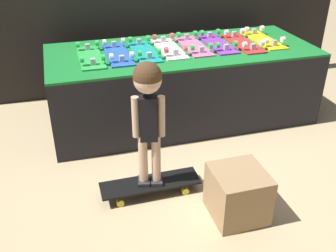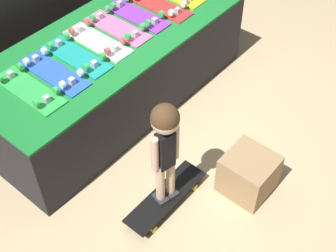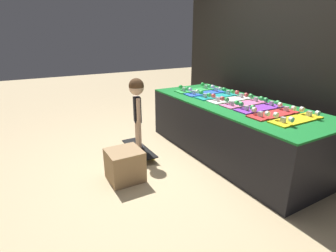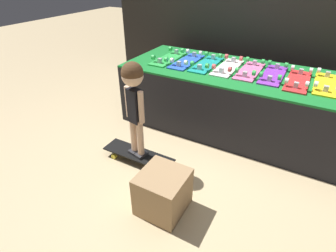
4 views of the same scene
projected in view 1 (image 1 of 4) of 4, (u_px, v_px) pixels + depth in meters
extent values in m
plane|color=tan|center=(206.00, 153.00, 3.31)|extent=(16.00, 16.00, 0.00)
cube|color=black|center=(181.00, 85.00, 3.72)|extent=(2.42, 0.99, 0.67)
cube|color=#19752D|center=(182.00, 50.00, 3.56)|extent=(2.42, 0.99, 0.02)
cube|color=green|center=(90.00, 58.00, 3.33)|extent=(0.20, 0.60, 0.01)
cube|color=#B7B7BC|center=(88.00, 47.00, 3.48)|extent=(0.04, 0.04, 0.05)
cylinder|color=green|center=(97.00, 43.00, 3.49)|extent=(0.03, 0.05, 0.05)
cylinder|color=green|center=(78.00, 45.00, 3.45)|extent=(0.03, 0.05, 0.05)
cube|color=#B7B7BC|center=(93.00, 62.00, 3.15)|extent=(0.04, 0.04, 0.05)
cylinder|color=green|center=(103.00, 58.00, 3.15)|extent=(0.03, 0.05, 0.05)
cylinder|color=green|center=(82.00, 60.00, 3.11)|extent=(0.03, 0.05, 0.05)
cube|color=blue|center=(118.00, 55.00, 3.39)|extent=(0.20, 0.60, 0.01)
cube|color=#B7B7BC|center=(114.00, 44.00, 3.54)|extent=(0.04, 0.04, 0.05)
cylinder|color=white|center=(123.00, 41.00, 3.55)|extent=(0.03, 0.05, 0.05)
cylinder|color=white|center=(104.00, 42.00, 3.51)|extent=(0.03, 0.05, 0.05)
cube|color=#B7B7BC|center=(122.00, 59.00, 3.21)|extent=(0.04, 0.04, 0.05)
cylinder|color=white|center=(132.00, 55.00, 3.22)|extent=(0.03, 0.05, 0.05)
cylinder|color=white|center=(111.00, 57.00, 3.18)|extent=(0.03, 0.05, 0.05)
cube|color=teal|center=(144.00, 52.00, 3.46)|extent=(0.20, 0.60, 0.01)
cube|color=#B7B7BC|center=(139.00, 42.00, 3.61)|extent=(0.04, 0.04, 0.05)
cylinder|color=green|center=(148.00, 38.00, 3.62)|extent=(0.03, 0.05, 0.05)
cylinder|color=green|center=(130.00, 40.00, 3.58)|extent=(0.03, 0.05, 0.05)
cube|color=#B7B7BC|center=(149.00, 55.00, 3.28)|extent=(0.04, 0.04, 0.05)
cylinder|color=green|center=(159.00, 52.00, 3.29)|extent=(0.03, 0.05, 0.05)
cylinder|color=green|center=(139.00, 53.00, 3.25)|extent=(0.03, 0.05, 0.05)
cube|color=white|center=(169.00, 49.00, 3.53)|extent=(0.20, 0.60, 0.01)
cube|color=#B7B7BC|center=(163.00, 39.00, 3.68)|extent=(0.04, 0.04, 0.05)
cylinder|color=#D84C4C|center=(172.00, 36.00, 3.69)|extent=(0.03, 0.05, 0.05)
cylinder|color=#D84C4C|center=(155.00, 37.00, 3.65)|extent=(0.03, 0.05, 0.05)
cube|color=#B7B7BC|center=(176.00, 52.00, 3.35)|extent=(0.04, 0.04, 0.05)
cylinder|color=#D84C4C|center=(185.00, 49.00, 3.36)|extent=(0.03, 0.05, 0.05)
cylinder|color=#D84C4C|center=(166.00, 50.00, 3.31)|extent=(0.03, 0.05, 0.05)
cube|color=pink|center=(194.00, 46.00, 3.60)|extent=(0.20, 0.60, 0.01)
cube|color=#B7B7BC|center=(187.00, 37.00, 3.75)|extent=(0.04, 0.04, 0.05)
cylinder|color=green|center=(195.00, 33.00, 3.76)|extent=(0.03, 0.05, 0.05)
cylinder|color=green|center=(178.00, 35.00, 3.72)|extent=(0.03, 0.05, 0.05)
cube|color=#B7B7BC|center=(201.00, 49.00, 3.41)|extent=(0.04, 0.04, 0.05)
cylinder|color=green|center=(210.00, 46.00, 3.42)|extent=(0.03, 0.05, 0.05)
cylinder|color=green|center=(192.00, 47.00, 3.38)|extent=(0.03, 0.05, 0.05)
cube|color=purple|center=(217.00, 44.00, 3.65)|extent=(0.20, 0.60, 0.01)
cube|color=#B7B7BC|center=(210.00, 35.00, 3.80)|extent=(0.04, 0.04, 0.05)
cylinder|color=green|center=(218.00, 32.00, 3.81)|extent=(0.03, 0.05, 0.05)
cylinder|color=green|center=(202.00, 33.00, 3.77)|extent=(0.03, 0.05, 0.05)
cube|color=#B7B7BC|center=(226.00, 47.00, 3.47)|extent=(0.04, 0.04, 0.05)
cylinder|color=green|center=(235.00, 44.00, 3.48)|extent=(0.03, 0.05, 0.05)
cylinder|color=green|center=(218.00, 45.00, 3.44)|extent=(0.03, 0.05, 0.05)
cube|color=red|center=(243.00, 44.00, 3.67)|extent=(0.20, 0.60, 0.01)
cube|color=#B7B7BC|center=(234.00, 34.00, 3.82)|extent=(0.04, 0.04, 0.05)
cylinder|color=white|center=(242.00, 31.00, 3.83)|extent=(0.03, 0.05, 0.05)
cylinder|color=white|center=(226.00, 32.00, 3.79)|extent=(0.03, 0.05, 0.05)
cube|color=#B7B7BC|center=(253.00, 46.00, 3.49)|extent=(0.04, 0.04, 0.05)
cylinder|color=white|center=(262.00, 43.00, 3.49)|extent=(0.03, 0.05, 0.05)
cylinder|color=white|center=(245.00, 45.00, 3.45)|extent=(0.03, 0.05, 0.05)
cube|color=yellow|center=(263.00, 40.00, 3.76)|extent=(0.20, 0.60, 0.01)
cube|color=#B7B7BC|center=(254.00, 31.00, 3.91)|extent=(0.04, 0.04, 0.05)
cylinder|color=white|center=(262.00, 28.00, 3.92)|extent=(0.03, 0.05, 0.05)
cylinder|color=white|center=(247.00, 29.00, 3.88)|extent=(0.03, 0.05, 0.05)
cube|color=#B7B7BC|center=(274.00, 43.00, 3.58)|extent=(0.04, 0.04, 0.05)
cylinder|color=white|center=(283.00, 39.00, 3.59)|extent=(0.03, 0.05, 0.05)
cylinder|color=white|center=(266.00, 41.00, 3.55)|extent=(0.03, 0.05, 0.05)
cube|color=black|center=(150.00, 183.00, 2.81)|extent=(0.71, 0.20, 0.01)
cube|color=#B7B7BC|center=(182.00, 181.00, 2.88)|extent=(0.04, 0.04, 0.05)
cylinder|color=yellow|center=(178.00, 177.00, 2.97)|extent=(0.05, 0.03, 0.05)
cylinder|color=yellow|center=(185.00, 191.00, 2.83)|extent=(0.05, 0.03, 0.05)
cube|color=#B7B7BC|center=(118.00, 192.00, 2.77)|extent=(0.04, 0.04, 0.05)
cylinder|color=yellow|center=(116.00, 188.00, 2.85)|extent=(0.05, 0.03, 0.05)
cylinder|color=yellow|center=(120.00, 203.00, 2.71)|extent=(0.05, 0.03, 0.05)
cube|color=#2D2D33|center=(157.00, 181.00, 2.80)|extent=(0.10, 0.13, 0.03)
cylinder|color=#DBB293|center=(156.00, 158.00, 2.71)|extent=(0.06, 0.06, 0.36)
cube|color=#2D2D33|center=(144.00, 181.00, 2.80)|extent=(0.10, 0.13, 0.03)
cylinder|color=#DBB293|center=(143.00, 158.00, 2.70)|extent=(0.06, 0.06, 0.36)
cube|color=black|center=(149.00, 119.00, 2.56)|extent=(0.13, 0.11, 0.31)
cylinder|color=#DBB293|center=(161.00, 116.00, 2.55)|extent=(0.05, 0.05, 0.29)
cylinder|color=#DBB293|center=(136.00, 117.00, 2.55)|extent=(0.05, 0.05, 0.29)
sphere|color=#DBB293|center=(147.00, 80.00, 2.42)|extent=(0.18, 0.18, 0.18)
sphere|color=#4C331E|center=(147.00, 76.00, 2.41)|extent=(0.18, 0.18, 0.18)
cube|color=#A37F56|center=(238.00, 194.00, 2.57)|extent=(0.34, 0.35, 0.34)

